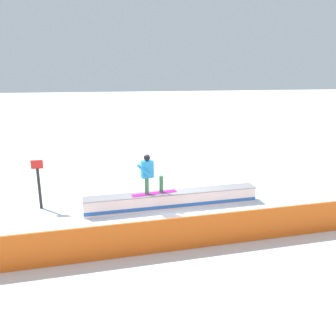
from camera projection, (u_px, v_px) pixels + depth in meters
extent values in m
plane|color=white|center=(172.00, 207.00, 12.58)|extent=(120.00, 120.00, 0.00)
cube|color=white|center=(172.00, 200.00, 12.50)|extent=(6.19, 1.05, 0.54)
cube|color=blue|center=(172.00, 204.00, 12.54)|extent=(6.20, 1.06, 0.13)
cube|color=gray|center=(173.00, 192.00, 12.42)|extent=(6.19, 1.11, 0.04)
cube|color=#B51B91|center=(154.00, 193.00, 12.26)|extent=(1.60, 0.57, 0.01)
cylinder|color=#347B4D|center=(147.00, 186.00, 12.09)|extent=(0.16, 0.16, 0.59)
cylinder|color=#347B4D|center=(161.00, 184.00, 12.27)|extent=(0.16, 0.16, 0.59)
cube|color=#2595E0|center=(147.00, 169.00, 11.94)|extent=(0.44, 0.31, 0.58)
sphere|color=black|center=(147.00, 158.00, 11.82)|extent=(0.22, 0.22, 0.22)
cylinder|color=#2595E0|center=(143.00, 170.00, 11.72)|extent=(0.46, 0.18, 0.45)
cylinder|color=#2595E0|center=(148.00, 167.00, 12.11)|extent=(0.30, 0.14, 0.54)
cube|color=#ED5C16|center=(192.00, 233.00, 9.59)|extent=(12.73, 1.17, 0.95)
cylinder|color=#262628|center=(39.00, 189.00, 12.28)|extent=(0.10, 0.10, 1.45)
cube|color=red|center=(37.00, 164.00, 12.03)|extent=(0.40, 0.04, 0.30)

